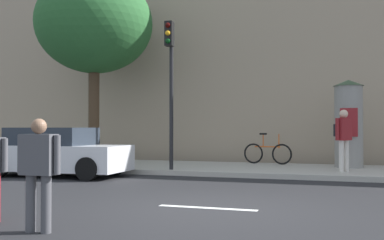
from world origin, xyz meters
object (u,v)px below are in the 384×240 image
poster_column (349,123)px  street_tree (94,24)px  bicycle_upright (267,153)px  traffic_light (170,71)px  pedestrian_near_pole (343,134)px  pedestrian_with_backpack (39,165)px  parked_car_red (57,153)px

poster_column → street_tree: street_tree is taller
street_tree → bicycle_upright: size_ratio=3.92×
bicycle_upright → street_tree: bearing=-166.0°
traffic_light → poster_column: (5.18, 2.62, -1.58)m
pedestrian_near_pole → bicycle_upright: size_ratio=1.03×
traffic_light → pedestrian_with_backpack: 8.18m
street_tree → bicycle_upright: 7.77m
traffic_light → poster_column: 6.02m
bicycle_upright → parked_car_red: (-5.51, -4.56, 0.15)m
pedestrian_near_pole → parked_car_red: pedestrian_near_pole is taller
pedestrian_near_pole → traffic_light: bearing=-168.8°
street_tree → poster_column: bearing=6.4°
pedestrian_near_pole → bicycle_upright: bearing=139.5°
poster_column → pedestrian_with_backpack: 11.23m
poster_column → pedestrian_with_backpack: bearing=-111.7°
pedestrian_with_backpack → bicycle_upright: 11.05m
traffic_light → street_tree: size_ratio=0.66×
pedestrian_with_backpack → parked_car_red: pedestrian_with_backpack is taller
poster_column → bicycle_upright: (-2.71, 0.53, -1.05)m
bicycle_upright → parked_car_red: 7.16m
street_tree → pedestrian_with_backpack: size_ratio=4.43×
traffic_light → bicycle_upright: size_ratio=2.58×
street_tree → pedestrian_near_pole: (8.57, -0.66, -3.95)m
poster_column → parked_car_red: 9.20m
traffic_light → pedestrian_near_pole: bearing=11.2°
traffic_light → pedestrian_near_pole: (5.00, 0.99, -1.93)m
parked_car_red → bicycle_upright: bearing=39.6°
pedestrian_with_backpack → pedestrian_near_pole: (3.98, 8.78, 0.32)m
bicycle_upright → traffic_light: bearing=-128.1°
poster_column → pedestrian_with_backpack: size_ratio=1.83×
poster_column → parked_car_red: poster_column is taller
pedestrian_with_backpack → pedestrian_near_pole: bearing=65.6°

